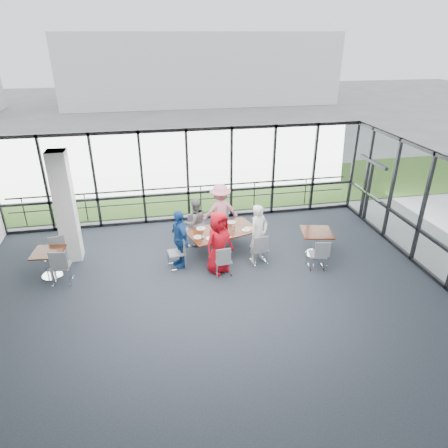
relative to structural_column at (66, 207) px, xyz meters
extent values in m
cube|color=#222931|center=(3.60, -3.00, -1.61)|extent=(12.00, 10.00, 0.02)
cube|color=silver|center=(3.60, -3.00, 1.60)|extent=(12.00, 10.00, 0.04)
cube|color=white|center=(3.60, 2.00, 0.00)|extent=(12.00, 0.10, 3.20)
cube|color=white|center=(9.60, -3.00, 0.00)|extent=(0.10, 10.00, 3.20)
cube|color=black|center=(9.60, 0.75, -0.55)|extent=(0.12, 1.60, 2.10)
cube|color=silver|center=(0.00, 0.00, 0.00)|extent=(0.50, 0.50, 3.20)
cube|color=slate|center=(3.60, 7.00, -1.62)|extent=(80.00, 70.00, 0.02)
cube|color=#2E541C|center=(3.60, 5.00, -1.59)|extent=(80.00, 5.00, 0.01)
cube|color=silver|center=(7.60, 29.00, 1.40)|extent=(24.00, 10.00, 6.00)
cylinder|color=#2D2D33|center=(3.60, 2.60, -1.10)|extent=(12.00, 0.06, 0.06)
cube|color=#38110B|center=(4.29, -0.55, -0.87)|extent=(2.25, 1.66, 0.04)
cylinder|color=silver|center=(4.29, -0.55, -1.25)|extent=(0.12, 0.12, 0.71)
cylinder|color=silver|center=(4.29, -0.55, -1.59)|extent=(0.56, 0.56, 0.03)
cube|color=#38110B|center=(-0.45, -0.89, -0.87)|extent=(0.85, 0.85, 0.04)
cylinder|color=silver|center=(-0.45, -0.89, -1.25)|extent=(0.12, 0.12, 0.71)
cube|color=#38110B|center=(6.97, -1.16, -0.87)|extent=(1.01, 1.01, 0.04)
cylinder|color=silver|center=(6.97, -1.16, -1.25)|extent=(0.12, 0.12, 0.71)
imported|color=#B40A16|center=(4.02, -1.51, -0.72)|extent=(1.03, 0.91, 1.77)
imported|color=white|center=(5.22, -1.17, -0.74)|extent=(0.77, 0.71, 1.72)
imported|color=slate|center=(3.59, 0.10, -0.84)|extent=(0.84, 0.66, 1.52)
imported|color=pink|center=(4.43, 0.46, -0.70)|extent=(1.20, 0.68, 1.80)
imported|color=navy|center=(3.02, -1.00, -0.76)|extent=(0.82, 1.10, 1.68)
cylinder|color=white|center=(3.88, -0.99, -0.84)|extent=(0.25, 0.25, 0.01)
cylinder|color=white|center=(4.98, -0.67, -0.84)|extent=(0.24, 0.24, 0.01)
cylinder|color=white|center=(3.70, -0.32, -0.84)|extent=(0.27, 0.27, 0.01)
cylinder|color=white|center=(4.68, -0.08, -0.84)|extent=(0.26, 0.26, 0.01)
cylinder|color=white|center=(3.54, -0.85, -0.84)|extent=(0.25, 0.25, 0.01)
cylinder|color=white|center=(4.12, -0.84, -0.78)|extent=(0.07, 0.07, 0.14)
cylinder|color=white|center=(4.61, -0.65, -0.78)|extent=(0.07, 0.07, 0.15)
cylinder|color=white|center=(4.21, -0.28, -0.79)|extent=(0.06, 0.06, 0.13)
cylinder|color=white|center=(3.66, -0.97, -0.79)|extent=(0.06, 0.06, 0.13)
cube|color=beige|center=(4.31, -0.99, -0.85)|extent=(0.36, 0.33, 0.00)
cube|color=beige|center=(5.14, -0.58, -0.85)|extent=(0.36, 0.29, 0.00)
cube|color=beige|center=(4.32, -0.07, -0.85)|extent=(0.34, 0.30, 0.00)
cube|color=black|center=(4.29, -0.45, -0.83)|extent=(0.10, 0.07, 0.04)
cylinder|color=#970A00|center=(4.31, -0.49, -0.76)|extent=(0.06, 0.06, 0.18)
cylinder|color=#247A2A|center=(4.41, -0.45, -0.75)|extent=(0.05, 0.05, 0.20)
camera|label=1|loc=(2.37, -10.75, 4.37)|focal=32.00mm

